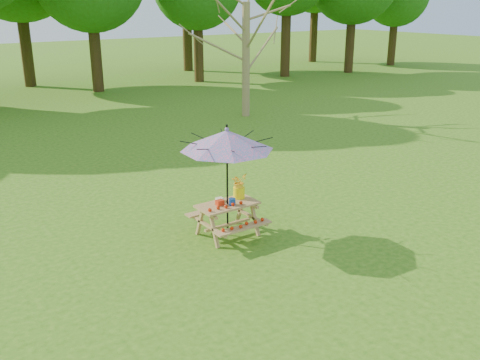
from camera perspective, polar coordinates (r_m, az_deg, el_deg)
picnic_table at (r=10.59m, az=-1.32°, el=-4.27°), size 1.20×1.32×0.67m
patio_umbrella at (r=10.08m, az=-1.40°, el=4.26°), size 2.28×2.28×2.25m
produce_bins at (r=10.43m, az=-1.60°, el=-2.30°), size 0.34×0.43×0.13m
tomatoes_row at (r=10.24m, az=-1.49°, el=-2.82°), size 0.77×0.13×0.07m
flower_bucket at (r=10.67m, az=-0.11°, el=-0.53°), size 0.37×0.34×0.52m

